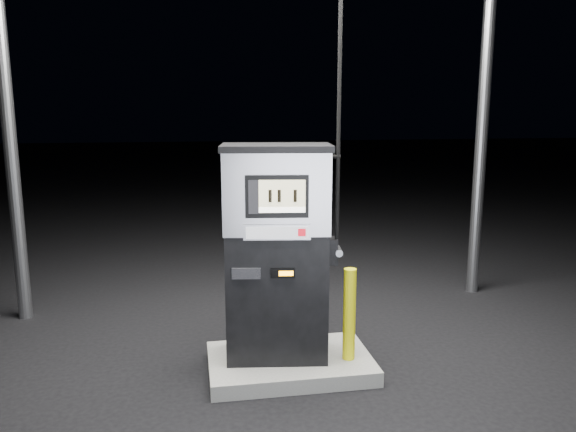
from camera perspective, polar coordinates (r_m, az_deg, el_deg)
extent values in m
plane|color=black|center=(5.79, 0.20, -15.42)|extent=(80.00, 80.00, 0.00)
cube|color=slate|center=(5.76, 0.20, -14.75)|extent=(1.60, 1.00, 0.15)
cylinder|color=gray|center=(7.42, -26.46, 7.30)|extent=(0.16, 0.16, 4.50)
cylinder|color=gray|center=(8.12, 19.09, 8.05)|extent=(0.16, 0.16, 4.50)
cube|color=black|center=(5.53, -1.15, -7.93)|extent=(1.03, 0.68, 1.27)
cube|color=#A7A7AE|center=(5.29, -1.19, 2.52)|extent=(1.05, 0.71, 0.76)
cube|color=black|center=(5.25, -1.21, 6.97)|extent=(1.10, 0.75, 0.06)
cube|color=black|center=(5.00, -1.13, 1.98)|extent=(0.57, 0.11, 0.39)
cube|color=tan|center=(4.98, -0.60, 2.30)|extent=(0.41, 0.06, 0.24)
cube|color=white|center=(5.01, -0.60, 0.63)|extent=(0.41, 0.06, 0.05)
cube|color=#A7A7AE|center=(5.06, -1.12, -1.65)|extent=(0.61, 0.11, 0.14)
cube|color=#AAACB2|center=(5.05, -1.11, -1.70)|extent=(0.55, 0.08, 0.11)
cube|color=#AB0B17|center=(5.05, 1.42, -1.68)|extent=(0.07, 0.01, 0.07)
cube|color=black|center=(5.16, -0.54, -5.82)|extent=(0.22, 0.05, 0.09)
cube|color=orange|center=(5.15, -0.19, -5.86)|extent=(0.13, 0.02, 0.05)
cube|color=black|center=(5.16, -4.27, -5.85)|extent=(0.26, 0.06, 0.10)
cube|color=black|center=(5.44, 4.46, -3.54)|extent=(0.13, 0.19, 0.25)
cylinder|color=gray|center=(5.45, 5.10, -3.53)|extent=(0.10, 0.23, 0.07)
cylinder|color=black|center=(5.24, 5.26, 14.58)|extent=(0.04, 0.04, 3.14)
cylinder|color=yellow|center=(5.44, -5.66, -10.26)|extent=(0.16, 0.16, 0.92)
cylinder|color=yellow|center=(5.55, 6.25, -9.90)|extent=(0.15, 0.15, 0.91)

